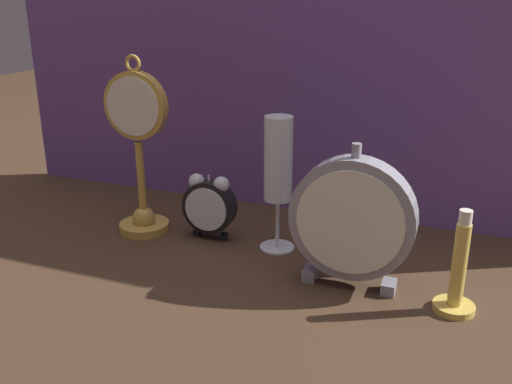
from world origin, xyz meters
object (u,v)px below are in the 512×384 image
Objects in this scene: alarm_clock_twin_bell at (209,204)px; mantel_clock_silver at (352,219)px; pocket_watch_on_stand at (139,156)px; brass_candlestick at (457,278)px; champagne_flute at (278,168)px.

alarm_clock_twin_bell is 0.29m from mantel_clock_silver.
brass_candlestick is at bearing -8.80° from pocket_watch_on_stand.
pocket_watch_on_stand reaches higher than champagne_flute.
mantel_clock_silver is 0.16m from brass_candlestick.
champagne_flute is at bearing 160.65° from brass_candlestick.
alarm_clock_twin_bell is 0.51× the size of champagne_flute.
champagne_flute is (0.25, 0.02, 0.00)m from pocket_watch_on_stand.
pocket_watch_on_stand reaches higher than alarm_clock_twin_bell.
mantel_clock_silver is 1.48× the size of brass_candlestick.
pocket_watch_on_stand is at bearing 171.20° from brass_candlestick.
pocket_watch_on_stand is 1.39× the size of champagne_flute.
alarm_clock_twin_bell is (0.13, 0.02, -0.08)m from pocket_watch_on_stand.
brass_candlestick is (0.30, -0.10, -0.09)m from champagne_flute.
champagne_flute reaches higher than mantel_clock_silver.
brass_candlestick is (0.42, -0.10, -0.01)m from alarm_clock_twin_bell.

